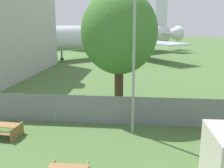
# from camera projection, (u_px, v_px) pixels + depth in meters

# --- Properties ---
(perimeter_fence) EXTENTS (56.07, 0.07, 1.91)m
(perimeter_fence) POSITION_uv_depth(u_px,v_px,m) (93.00, 110.00, 17.08)
(perimeter_fence) COLOR gray
(perimeter_fence) RESTS_ON ground
(airplane) EXTENTS (32.77, 32.29, 12.40)m
(airplane) POSITION_uv_depth(u_px,v_px,m) (111.00, 37.00, 51.60)
(airplane) COLOR silver
(airplane) RESTS_ON ground
(picnic_bench_open_grass) EXTENTS (1.94, 1.53, 0.76)m
(picnic_bench_open_grass) POSITION_uv_depth(u_px,v_px,m) (4.00, 129.00, 15.20)
(picnic_bench_open_grass) COLOR olive
(picnic_bench_open_grass) RESTS_ON ground
(tree_left_of_cabin) EXTENTS (5.48, 5.48, 8.84)m
(tree_left_of_cabin) POSITION_uv_depth(u_px,v_px,m) (119.00, 33.00, 18.67)
(tree_left_of_cabin) COLOR #4C3823
(tree_left_of_cabin) RESTS_ON ground
(light_mast) EXTENTS (0.44, 0.44, 8.63)m
(light_mast) POSITION_uv_depth(u_px,v_px,m) (134.00, 46.00, 14.76)
(light_mast) COLOR #99999E
(light_mast) RESTS_ON ground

